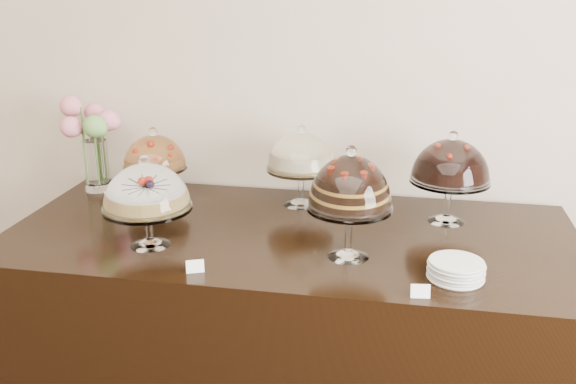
% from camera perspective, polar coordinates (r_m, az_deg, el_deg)
% --- Properties ---
extents(wall_back, '(5.00, 0.04, 3.00)m').
position_cam_1_polar(wall_back, '(2.86, 3.65, 11.79)').
color(wall_back, '#C1B29C').
rests_on(wall_back, ground).
extents(display_counter, '(2.20, 1.00, 0.90)m').
position_cam_1_polar(display_counter, '(2.70, 0.20, -12.38)').
color(display_counter, black).
rests_on(display_counter, ground).
extents(cake_stand_sugar_sponge, '(0.32, 0.32, 0.35)m').
position_cam_1_polar(cake_stand_sugar_sponge, '(2.36, -12.48, 0.09)').
color(cake_stand_sugar_sponge, white).
rests_on(cake_stand_sugar_sponge, display_counter).
extents(cake_stand_choco_layer, '(0.30, 0.30, 0.41)m').
position_cam_1_polar(cake_stand_choco_layer, '(2.20, 5.55, 0.46)').
color(cake_stand_choco_layer, white).
rests_on(cake_stand_choco_layer, display_counter).
extents(cake_stand_cheesecake, '(0.30, 0.30, 0.35)m').
position_cam_1_polar(cake_stand_cheesecake, '(2.72, 1.17, 3.30)').
color(cake_stand_cheesecake, white).
rests_on(cake_stand_cheesecake, display_counter).
extents(cake_stand_dark_choco, '(0.32, 0.32, 0.37)m').
position_cam_1_polar(cake_stand_dark_choco, '(2.60, 14.27, 2.38)').
color(cake_stand_dark_choco, white).
rests_on(cake_stand_dark_choco, display_counter).
extents(cake_stand_fruit_tart, '(0.28, 0.28, 0.33)m').
position_cam_1_polar(cake_stand_fruit_tart, '(2.86, -11.79, 3.20)').
color(cake_stand_fruit_tart, white).
rests_on(cake_stand_fruit_tart, display_counter).
extents(flower_vase, '(0.28, 0.30, 0.43)m').
position_cam_1_polar(flower_vase, '(3.03, -16.93, 4.78)').
color(flower_vase, white).
rests_on(flower_vase, display_counter).
extents(plate_stack, '(0.18, 0.18, 0.06)m').
position_cam_1_polar(plate_stack, '(2.19, 14.71, -6.71)').
color(plate_stack, silver).
rests_on(plate_stack, display_counter).
extents(price_card_left, '(0.06, 0.04, 0.04)m').
position_cam_1_polar(price_card_left, '(2.19, -8.26, -6.56)').
color(price_card_left, white).
rests_on(price_card_left, display_counter).
extents(price_card_right, '(0.06, 0.02, 0.04)m').
position_cam_1_polar(price_card_right, '(2.05, 11.69, -8.63)').
color(price_card_right, white).
rests_on(price_card_right, display_counter).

